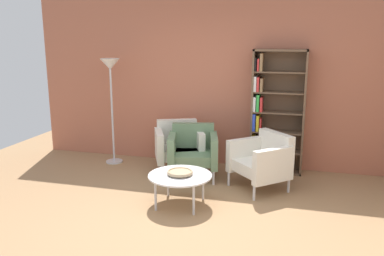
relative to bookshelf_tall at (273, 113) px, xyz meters
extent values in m
plane|color=#9E7751|center=(-0.85, -2.25, -0.94)|extent=(8.32, 8.32, 0.00)
cube|color=#B2664C|center=(-0.85, 0.21, 0.51)|extent=(6.40, 0.12, 2.90)
cube|color=brown|center=(-0.31, -0.02, 0.01)|extent=(0.03, 0.30, 1.90)
cube|color=brown|center=(0.46, -0.02, 0.01)|extent=(0.03, 0.30, 1.90)
cube|color=brown|center=(0.08, -0.02, 0.95)|extent=(0.80, 0.30, 0.03)
cube|color=brown|center=(0.08, -0.02, -0.92)|extent=(0.80, 0.30, 0.03)
cube|color=brown|center=(0.08, 0.12, 0.01)|extent=(0.80, 0.02, 1.90)
cube|color=brown|center=(0.08, -0.02, -0.60)|extent=(0.76, 0.28, 0.02)
cube|color=brown|center=(0.08, -0.02, -0.29)|extent=(0.76, 0.28, 0.02)
cube|color=brown|center=(0.08, -0.02, 0.01)|extent=(0.76, 0.28, 0.02)
cube|color=brown|center=(0.08, -0.02, 0.32)|extent=(0.76, 0.28, 0.02)
cube|color=brown|center=(0.08, -0.02, 0.63)|extent=(0.76, 0.28, 0.02)
cube|color=black|center=(-0.28, -0.05, -0.80)|extent=(0.02, 0.23, 0.20)
cube|color=olive|center=(-0.24, -0.07, -0.78)|extent=(0.04, 0.19, 0.23)
cube|color=olive|center=(-0.20, -0.08, -0.76)|extent=(0.02, 0.17, 0.27)
cube|color=yellow|center=(-0.16, -0.04, -0.76)|extent=(0.03, 0.24, 0.26)
cube|color=yellow|center=(-0.28, -0.05, -0.47)|extent=(0.03, 0.21, 0.23)
cube|color=black|center=(-0.23, -0.08, -0.49)|extent=(0.04, 0.17, 0.20)
cube|color=purple|center=(-0.18, -0.04, -0.49)|extent=(0.04, 0.24, 0.20)
cube|color=blue|center=(-0.27, -0.08, -0.15)|extent=(0.04, 0.17, 0.27)
cube|color=yellow|center=(-0.22, -0.04, -0.16)|extent=(0.04, 0.24, 0.24)
cube|color=red|center=(-0.17, -0.08, -0.18)|extent=(0.02, 0.17, 0.20)
cube|color=white|center=(-0.27, -0.05, 0.14)|extent=(0.04, 0.22, 0.22)
cube|color=green|center=(-0.22, -0.04, 0.15)|extent=(0.04, 0.25, 0.26)
cube|color=red|center=(-0.17, -0.06, 0.13)|extent=(0.04, 0.20, 0.22)
cube|color=white|center=(-0.27, -0.03, 0.44)|extent=(0.04, 0.25, 0.23)
cube|color=red|center=(-0.23, -0.04, 0.44)|extent=(0.03, 0.23, 0.22)
cube|color=olive|center=(-0.18, -0.03, 0.43)|extent=(0.04, 0.25, 0.20)
cube|color=black|center=(-0.28, -0.05, 0.73)|extent=(0.03, 0.22, 0.19)
cube|color=red|center=(-0.24, -0.08, 0.73)|extent=(0.03, 0.17, 0.18)
cube|color=olive|center=(-0.19, -0.06, 0.77)|extent=(0.04, 0.20, 0.26)
cylinder|color=silver|center=(-1.00, -1.65, -0.55)|extent=(0.80, 0.80, 0.02)
cylinder|color=silver|center=(-1.24, -1.89, -0.75)|extent=(0.03, 0.03, 0.38)
cylinder|color=silver|center=(-0.76, -1.89, -0.75)|extent=(0.03, 0.03, 0.38)
cylinder|color=silver|center=(-1.24, -1.41, -0.75)|extent=(0.03, 0.03, 0.38)
cylinder|color=silver|center=(-0.76, -1.41, -0.75)|extent=(0.03, 0.03, 0.38)
cylinder|color=tan|center=(-1.00, -1.65, -0.53)|extent=(0.13, 0.13, 0.02)
cylinder|color=tan|center=(-1.00, -1.65, -0.51)|extent=(0.32, 0.32, 0.02)
torus|color=tan|center=(-1.00, -1.65, -0.50)|extent=(0.32, 0.32, 0.02)
cube|color=white|center=(-1.40, -0.41, -0.62)|extent=(0.82, 0.79, 0.16)
cube|color=white|center=(-1.50, -0.16, -0.35)|extent=(0.63, 0.37, 0.38)
cube|color=white|center=(-1.67, -0.55, -0.51)|extent=(0.34, 0.61, 0.46)
cube|color=white|center=(-1.10, -0.30, -0.51)|extent=(0.34, 0.61, 0.46)
cylinder|color=silver|center=(-1.54, -0.81, -0.82)|extent=(0.04, 0.04, 0.24)
cylinder|color=silver|center=(-1.00, -0.57, -0.82)|extent=(0.04, 0.04, 0.24)
cylinder|color=silver|center=(-1.78, -0.28, -0.82)|extent=(0.04, 0.04, 0.24)
cylinder|color=silver|center=(-1.23, -0.04, -0.82)|extent=(0.04, 0.04, 0.24)
cube|color=slate|center=(-1.11, -0.63, -0.62)|extent=(0.76, 0.72, 0.16)
cube|color=slate|center=(-1.17, -0.37, -0.35)|extent=(0.65, 0.27, 0.38)
cube|color=slate|center=(-1.40, -0.73, -0.51)|extent=(0.25, 0.63, 0.46)
cube|color=slate|center=(-0.80, -0.58, -0.51)|extent=(0.25, 0.63, 0.46)
cylinder|color=silver|center=(-1.32, -1.01, -0.82)|extent=(0.04, 0.04, 0.24)
cylinder|color=silver|center=(-0.74, -0.86, -0.82)|extent=(0.04, 0.04, 0.24)
cylinder|color=silver|center=(-1.46, -0.44, -0.82)|extent=(0.04, 0.04, 0.24)
cylinder|color=silver|center=(-0.88, -0.30, -0.82)|extent=(0.04, 0.04, 0.24)
cube|color=white|center=(-0.09, -0.84, -0.62)|extent=(0.86, 0.86, 0.16)
cube|color=white|center=(0.10, -0.65, -0.35)|extent=(0.52, 0.55, 0.38)
cube|color=white|center=(-0.32, -0.63, -0.51)|extent=(0.52, 0.50, 0.46)
cube|color=white|center=(0.10, -1.08, -0.51)|extent=(0.52, 0.50, 0.46)
cylinder|color=silver|center=(-0.53, -0.83, -0.82)|extent=(0.04, 0.04, 0.24)
cylinder|color=silver|center=(-0.12, -1.27, -0.82)|extent=(0.04, 0.04, 0.24)
cylinder|color=silver|center=(-0.10, -0.44, -0.82)|extent=(0.04, 0.04, 0.24)
cylinder|color=silver|center=(0.31, -0.87, -0.82)|extent=(0.04, 0.04, 0.24)
cylinder|color=silver|center=(-2.59, -0.25, -0.93)|extent=(0.28, 0.28, 0.02)
cylinder|color=silver|center=(-2.59, -0.25, -0.09)|extent=(0.03, 0.03, 1.65)
cone|color=white|center=(-2.59, -0.25, 0.71)|extent=(0.32, 0.32, 0.18)
camera|label=1|loc=(0.36, -6.15, 1.14)|focal=37.21mm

